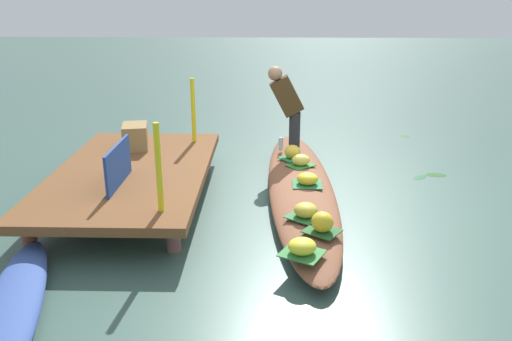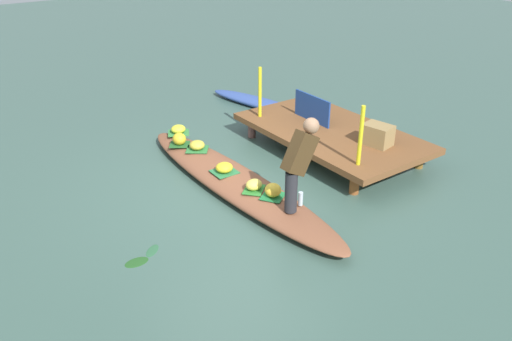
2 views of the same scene
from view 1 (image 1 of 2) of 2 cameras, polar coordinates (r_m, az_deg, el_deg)
canal_water at (r=6.62m, az=4.79°, el=-2.79°), size 40.00×40.00×0.00m
dock_platform at (r=6.54m, az=-13.24°, el=-0.35°), size 3.20×1.80×0.40m
vendor_boat at (r=6.57m, az=4.81°, el=-1.89°), size 4.61×0.91×0.22m
moored_boat at (r=4.65m, az=-24.95°, el=-13.91°), size 2.55×1.08×0.18m
leaf_mat_0 at (r=7.03m, az=4.83°, el=0.56°), size 0.42×0.42×0.01m
banana_bunch_0 at (r=7.00m, az=4.85°, el=1.14°), size 0.21×0.25×0.15m
leaf_mat_1 at (r=4.81m, az=4.96°, el=-8.85°), size 0.45×0.46×0.01m
banana_bunch_1 at (r=4.78m, az=4.99°, el=-8.12°), size 0.31×0.32×0.14m
leaf_mat_2 at (r=5.52m, az=5.34°, el=-4.94°), size 0.46×0.46×0.01m
banana_bunch_2 at (r=5.49m, az=5.36°, el=-4.25°), size 0.34×0.34×0.15m
leaf_mat_3 at (r=6.38m, az=5.53°, el=-1.47°), size 0.34×0.36×0.01m
banana_bunch_3 at (r=6.36m, az=5.55°, el=-0.88°), size 0.30×0.30×0.14m
leaf_mat_4 at (r=5.23m, az=7.10°, el=-6.48°), size 0.41×0.42×0.01m
banana_bunch_4 at (r=5.19m, az=7.15°, el=-5.51°), size 0.27×0.26×0.20m
leaf_mat_5 at (r=7.31m, az=3.93°, el=1.34°), size 0.41×0.42×0.01m
banana_bunch_5 at (r=7.28m, az=3.94°, el=2.03°), size 0.31×0.31×0.19m
vendor_person at (r=7.53m, az=3.37°, el=7.28°), size 0.20×0.51×1.20m
water_bottle at (r=7.64m, az=2.67°, el=2.89°), size 0.06×0.06×0.19m
market_banner at (r=6.00m, az=-14.60°, el=0.58°), size 0.88×0.04×0.46m
railing_post_west at (r=5.14m, az=-10.43°, el=0.28°), size 0.06×0.06×0.89m
railing_post_east at (r=7.41m, az=-6.75°, el=6.43°), size 0.06×0.06×0.89m
produce_crate at (r=7.31m, az=-12.85°, el=3.60°), size 0.49×0.40×0.33m
drifting_plant_0 at (r=7.56m, az=17.21°, el=-0.70°), size 0.27×0.28×0.01m
drifting_plant_1 at (r=9.51m, az=15.78°, el=3.55°), size 0.24×0.19×0.01m
drifting_plant_2 at (r=7.72m, az=18.79°, el=-0.44°), size 0.18×0.29×0.01m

